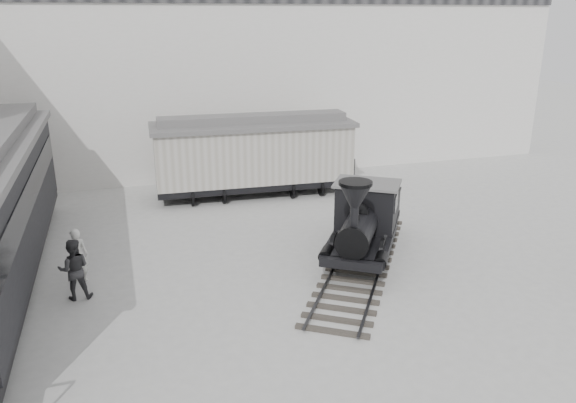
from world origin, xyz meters
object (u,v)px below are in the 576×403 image
object	(u,v)px
visitor_a	(77,255)
visitor_b	(74,269)
locomotive	(364,225)
boxcar	(254,153)

from	to	relation	value
visitor_a	visitor_b	world-z (taller)	visitor_b
locomotive	visitor_b	distance (m)	8.79
locomotive	visitor_a	bearing A→B (deg)	-152.42
locomotive	boxcar	xyz separation A→B (m)	(-1.76, 7.62, 0.71)
boxcar	visitor_b	world-z (taller)	boxcar
visitor_a	locomotive	bearing A→B (deg)	177.39
visitor_b	boxcar	bearing A→B (deg)	-130.72
boxcar	visitor_b	xyz separation A→B (m)	(-7.02, -7.82, -0.97)
boxcar	visitor_a	bearing A→B (deg)	-133.21
locomotive	visitor_b	xyz separation A→B (m)	(-8.78, -0.20, -0.26)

